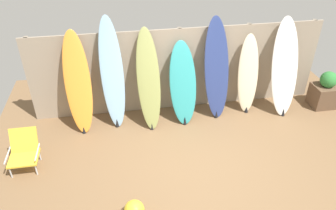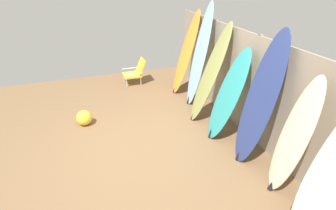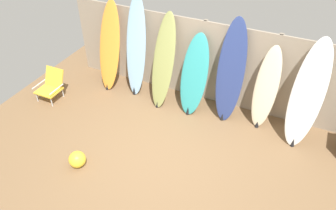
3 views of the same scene
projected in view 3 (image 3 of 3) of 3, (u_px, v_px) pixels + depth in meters
name	position (u px, v px, depth m)	size (l,w,h in m)	color
ground	(161.00, 155.00, 5.97)	(7.68, 7.68, 0.00)	brown
fence_back	(202.00, 61.00, 6.85)	(6.08, 0.11, 1.80)	gray
surfboard_orange_0	(110.00, 47.00, 7.21)	(0.53, 0.69, 1.95)	orange
surfboard_skyblue_1	(136.00, 48.00, 6.95)	(0.49, 0.55, 2.19)	#8CB7D6
surfboard_olive_2	(163.00, 62.00, 6.74)	(0.48, 0.79, 1.92)	olive
surfboard_teal_3	(194.00, 76.00, 6.60)	(0.56, 0.67, 1.63)	teal
surfboard_navy_4	(231.00, 72.00, 6.29)	(0.59, 0.61, 2.06)	navy
surfboard_cream_5	(266.00, 89.00, 6.20)	(0.46, 0.46, 1.67)	beige
surfboard_white_6	(308.00, 95.00, 5.77)	(0.61, 0.78, 1.99)	white
beach_chair	(51.00, 85.00, 7.19)	(0.50, 0.57, 0.64)	silver
beach_ball	(77.00, 159.00, 5.69)	(0.30, 0.30, 0.30)	yellow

